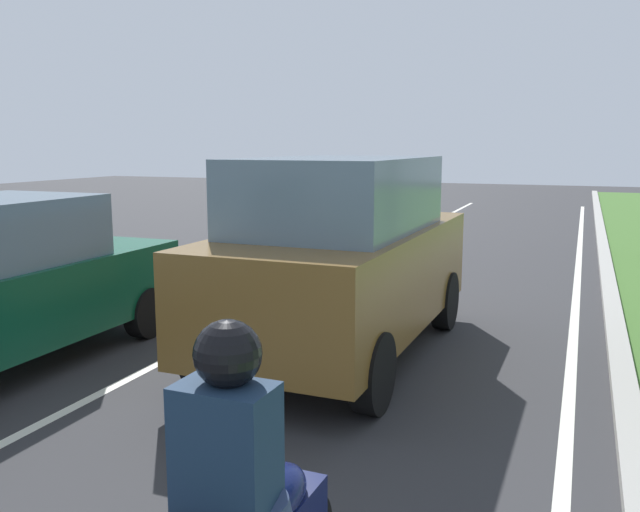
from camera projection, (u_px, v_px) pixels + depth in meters
The scene contains 7 objects.
ground_plane at pixel (376, 272), 12.75m from camera, with size 60.00×60.00×0.00m, color #2D2D30.
lane_line_center at pixel (341, 270), 13.00m from camera, with size 0.12×32.00×0.01m, color silver.
lane_line_right_edge at pixel (577, 287), 11.44m from camera, with size 0.12×32.00×0.01m, color silver.
curb_right at pixel (609, 286), 11.25m from camera, with size 0.24×48.00×0.12m, color #9E9B93.
car_suv_ahead at pixel (342, 256), 7.59m from camera, with size 2.03×4.53×2.28m.
car_hatchback_far at pixel (287, 218), 13.99m from camera, with size 1.75×3.71×1.78m.
rider_person at pixel (230, 450), 2.73m from camera, with size 0.51×0.41×1.16m.
Camera 1 is at (3.61, 1.97, 2.43)m, focal length 37.46 mm.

